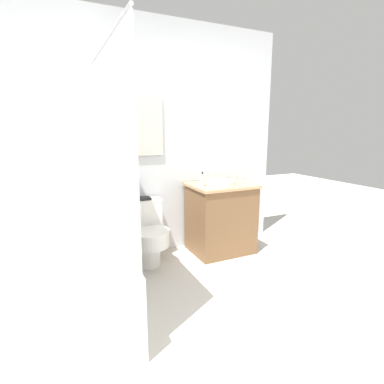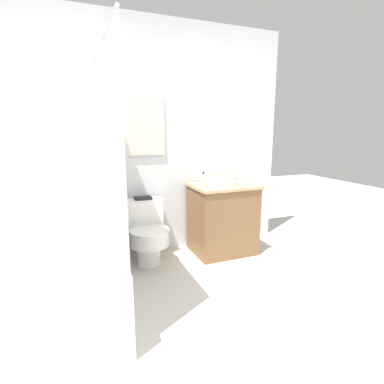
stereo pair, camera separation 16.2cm
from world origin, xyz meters
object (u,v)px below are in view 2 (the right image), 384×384
at_px(soap_bottle, 203,180).
at_px(book_on_tank, 143,198).
at_px(sink, 222,182).
at_px(toilet, 147,232).

bearing_deg(soap_bottle, book_on_tank, 162.48).
distance_m(sink, soap_bottle, 0.26).
bearing_deg(sink, soap_bottle, -168.37).
height_order(sink, book_on_tank, sink).
height_order(sink, soap_bottle, soap_bottle).
bearing_deg(soap_bottle, toilet, 174.52).
height_order(soap_bottle, book_on_tank, soap_bottle).
bearing_deg(book_on_tank, toilet, -90.00).
height_order(toilet, book_on_tank, book_on_tank).
bearing_deg(sink, book_on_tank, 170.66).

